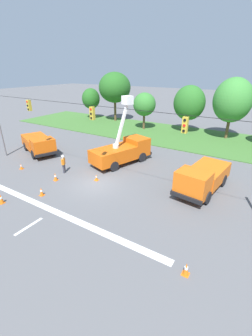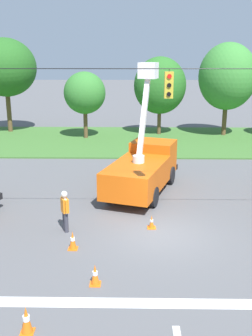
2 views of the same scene
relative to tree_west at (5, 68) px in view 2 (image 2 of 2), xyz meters
name	(u,v)px [view 2 (image 2 of 2)]	position (x,y,z in m)	size (l,w,h in m)	color
ground_plane	(161,234)	(12.75, -21.65, -5.93)	(200.00, 200.00, 0.00)	#565659
grass_verge	(147,140)	(12.75, -3.65, -5.88)	(56.00, 12.00, 0.10)	#3D6B2D
signal_gantry	(165,128)	(12.76, -21.65, -1.50)	(26.20, 0.33, 7.20)	slate
tree_west	(5,68)	(0.00, 0.00, 0.00)	(5.54, 5.86, 8.55)	brown
tree_centre	(85,93)	(7.46, -2.79, -2.00)	(3.53, 3.37, 5.72)	brown
tree_east	(160,86)	(13.93, -1.03, -1.50)	(4.60, 4.02, 6.93)	brown
tree_far_east	(227,77)	(19.74, -1.32, -0.71)	(4.97, 5.40, 8.11)	brown
utility_truck_bucket_lift	(143,167)	(12.12, -16.36, -4.56)	(4.35, 6.96, 6.70)	#D6560F
road_worker	(65,209)	(8.77, -21.40, -4.93)	(0.39, 0.59, 1.77)	#383842
traffic_cone_foreground_left	(26,320)	(8.78, -27.63, -5.53)	(0.36, 0.36, 0.80)	orange
traffic_cone_mid_left	(73,240)	(9.30, -22.96, -5.57)	(0.36, 0.36, 0.73)	orange
traffic_cone_near_bucket	(95,275)	(10.37, -25.33, -5.58)	(0.36, 0.36, 0.72)	orange
traffic_cone_lane_edge_a	(152,222)	(12.37, -21.04, -5.65)	(0.36, 0.36, 0.59)	orange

